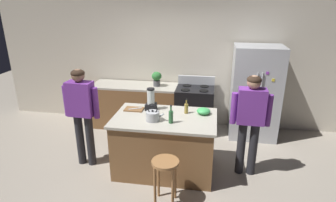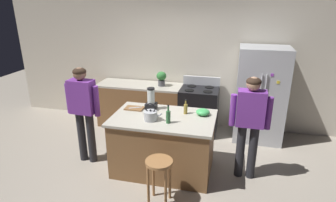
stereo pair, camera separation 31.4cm
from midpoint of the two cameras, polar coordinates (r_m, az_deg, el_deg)
The scene contains 17 objects.
ground_plane at distance 4.75m, azimuth 1.07°, elevation -13.53°, with size 14.00×14.00×0.00m, color #9E9384.
back_wall at distance 6.01m, azimuth 5.27°, elevation 7.73°, with size 8.00×0.10×2.70m, color beige.
kitchen_island at distance 4.51m, azimuth 1.11°, elevation -8.61°, with size 1.57×1.00×0.92m.
back_counter_run at distance 6.06m, azimuth -3.08°, elevation -0.89°, with size 2.00×0.64×0.92m.
refrigerator at distance 5.67m, azimuth 19.65°, elevation 1.17°, with size 0.90×0.73×1.81m.
stove_range at distance 5.82m, azimuth 7.76°, elevation -1.82°, with size 0.76×0.65×1.10m.
person_by_island_left at distance 4.70m, azimuth -14.92°, elevation -1.08°, with size 0.59×0.24×1.63m.
person_by_sink_right at distance 4.33m, azimuth 18.19°, elevation -3.47°, with size 0.59×0.23×1.60m.
bar_stool at distance 3.80m, azimuth 0.64°, elevation -13.83°, with size 0.36×0.36×0.66m.
potted_plant at distance 5.77m, azimuth 0.24°, elevation 4.71°, with size 0.20×0.20×0.30m.
blender_appliance at distance 4.55m, azimuth -1.46°, elevation 0.13°, with size 0.17×0.17×0.36m.
bottle_vinegar at distance 4.41m, azimuth 5.62°, elevation -1.55°, with size 0.06×0.06×0.24m.
bottle_olive_oil at distance 4.07m, azimuth 2.27°, elevation -3.16°, with size 0.07×0.07×0.28m.
mixing_bowl at distance 4.41m, azimuth 9.09°, elevation -2.24°, with size 0.21×0.21×0.10m, color #3FB259.
tea_kettle at distance 4.17m, azimuth -1.36°, elevation -2.91°, with size 0.28×0.20×0.27m.
cutting_board at distance 4.62m, azimuth -4.87°, elevation -1.49°, with size 0.30×0.20×0.02m, color brown.
chef_knife at distance 4.61m, azimuth -4.64°, elevation -1.36°, with size 0.22×0.03×0.01m, color #B7BABF.
Camera 2 is at (1.00, -3.83, 2.63)m, focal length 30.22 mm.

